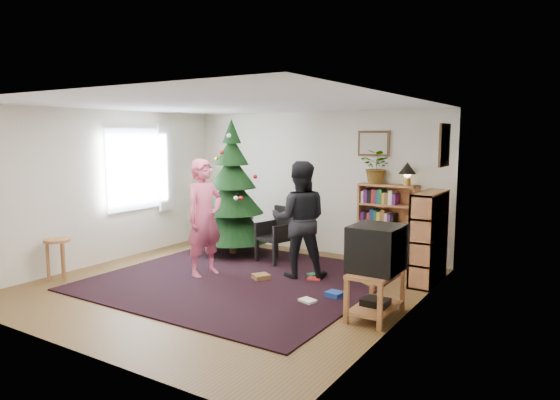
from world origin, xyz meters
The scene contains 23 objects.
floor centered at (0.00, 0.00, 0.00)m, with size 5.00×5.00×0.00m, color brown.
ceiling centered at (0.00, 0.00, 2.50)m, with size 5.00×5.00×0.00m, color white.
wall_back centered at (0.00, 2.50, 1.25)m, with size 5.00×0.02×2.50m, color silver.
wall_front centered at (0.00, -2.50, 1.25)m, with size 5.00×0.02×2.50m, color silver.
wall_left centered at (-2.50, 0.00, 1.25)m, with size 0.02×5.00×2.50m, color silver.
wall_right centered at (2.50, 0.00, 1.25)m, with size 0.02×5.00×2.50m, color silver.
rug centered at (0.00, 0.30, 0.01)m, with size 3.80×3.60×0.02m, color black.
window_pane centered at (-2.47, 0.60, 1.50)m, with size 0.04×1.20×1.40m, color silver.
curtain centered at (-2.43, 1.30, 1.50)m, with size 0.06×0.35×1.60m, color silver.
picture_back centered at (1.15, 2.48, 1.95)m, with size 0.55×0.03×0.42m.
picture_right centered at (2.48, 1.75, 1.95)m, with size 0.03×0.50×0.60m.
christmas_tree centered at (-1.05, 1.50, 0.99)m, with size 1.30×1.30×2.37m.
bookshelf_back centered at (1.47, 2.34, 0.66)m, with size 0.95×0.30×1.30m.
bookshelf_right centered at (2.34, 1.63, 0.66)m, with size 0.30×0.95×1.30m.
tv_stand centered at (2.22, -0.06, 0.32)m, with size 0.45×0.81×0.55m.
crt_tv centered at (2.22, -0.06, 0.81)m, with size 0.56×0.60×0.52m.
armchair centered at (-0.10, 1.50, 0.49)m, with size 0.61×0.62×0.91m.
stool centered at (-2.20, -1.12, 0.47)m, with size 0.37×0.37×0.61m.
person_standing centered at (-0.58, 0.22, 0.87)m, with size 0.64×0.42×1.74m, color #D55575.
person_by_chair centered at (0.66, 0.89, 0.86)m, with size 0.84×0.65×1.72m, color black.
potted_plant centered at (1.27, 2.34, 1.58)m, with size 0.50×0.43×0.55m, color gray.
table_lamp centered at (1.77, 2.34, 1.55)m, with size 0.27×0.27×0.37m.
floor_clutter centered at (1.11, 0.59, 0.04)m, with size 1.66×1.33×0.08m.
Camera 1 is at (4.25, -5.35, 2.09)m, focal length 32.00 mm.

